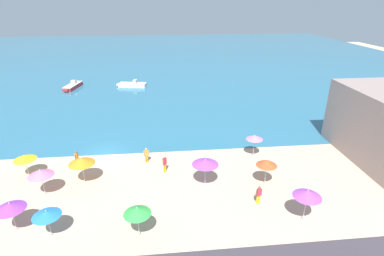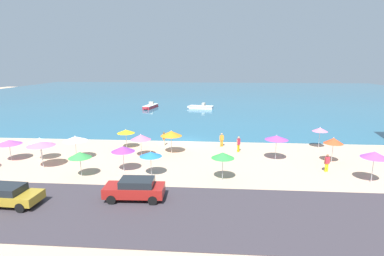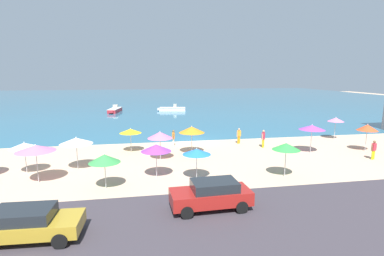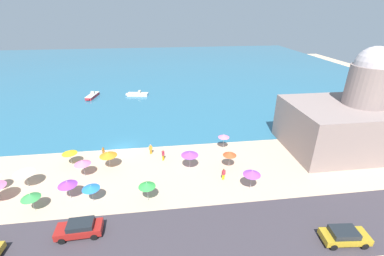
{
  "view_description": "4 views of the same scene",
  "coord_description": "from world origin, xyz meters",
  "px_view_note": "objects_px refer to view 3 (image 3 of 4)",
  "views": [
    {
      "loc": [
        6.26,
        -28.52,
        15.19
      ],
      "look_at": [
        9.47,
        2.89,
        1.41
      ],
      "focal_mm": 28.0,
      "sensor_mm": 36.0,
      "label": 1
    },
    {
      "loc": [
        3.49,
        -35.54,
        9.52
      ],
      "look_at": [
        0.76,
        0.93,
        1.5
      ],
      "focal_mm": 28.0,
      "sensor_mm": 36.0,
      "label": 2
    },
    {
      "loc": [
        -5.55,
        -30.58,
        7.02
      ],
      "look_at": [
        -0.37,
        -1.54,
        1.69
      ],
      "focal_mm": 28.0,
      "sensor_mm": 36.0,
      "label": 3
    },
    {
      "loc": [
        6.22,
        -35.27,
        19.64
      ],
      "look_at": [
        11.19,
        2.98,
        1.5
      ],
      "focal_mm": 24.0,
      "sensor_mm": 36.0,
      "label": 4
    }
  ],
  "objects_px": {
    "bather_2": "(173,137)",
    "skiff_offshore": "(115,110)",
    "beach_umbrella_6": "(286,146)",
    "beach_umbrella_1": "(197,152)",
    "beach_umbrella_7": "(312,127)",
    "bather_3": "(239,135)",
    "beach_umbrella_4": "(192,130)",
    "beach_umbrella_14": "(104,159)",
    "beach_umbrella_2": "(367,128)",
    "parked_car_1": "(28,223)",
    "beach_umbrella_0": "(156,148)",
    "beach_umbrella_3": "(24,146)",
    "bather_1": "(374,149)",
    "beach_umbrella_5": "(76,141)",
    "beach_umbrella_11": "(130,131)",
    "beach_umbrella_13": "(36,148)",
    "bather_0": "(263,138)",
    "beach_umbrella_12": "(336,120)",
    "skiff_nearshore": "(172,109)",
    "parked_car_0": "(211,194)",
    "beach_umbrella_10": "(160,135)"
  },
  "relations": [
    {
      "from": "bather_2",
      "to": "beach_umbrella_7",
      "type": "bearing_deg",
      "value": -20.74
    },
    {
      "from": "bather_2",
      "to": "bather_3",
      "type": "height_order",
      "value": "bather_2"
    },
    {
      "from": "beach_umbrella_11",
      "to": "bather_0",
      "type": "xyz_separation_m",
      "value": [
        12.55,
        -0.57,
        -0.97
      ]
    },
    {
      "from": "parked_car_1",
      "to": "skiff_offshore",
      "type": "height_order",
      "value": "parked_car_1"
    },
    {
      "from": "beach_umbrella_1",
      "to": "beach_umbrella_5",
      "type": "xyz_separation_m",
      "value": [
        -8.37,
        3.71,
        0.25
      ]
    },
    {
      "from": "beach_umbrella_10",
      "to": "beach_umbrella_6",
      "type": "bearing_deg",
      "value": -34.88
    },
    {
      "from": "beach_umbrella_5",
      "to": "beach_umbrella_12",
      "type": "bearing_deg",
      "value": 13.16
    },
    {
      "from": "beach_umbrella_7",
      "to": "bather_2",
      "type": "distance_m",
      "value": 12.86
    },
    {
      "from": "beach_umbrella_12",
      "to": "beach_umbrella_13",
      "type": "relative_size",
      "value": 0.95
    },
    {
      "from": "parked_car_0",
      "to": "beach_umbrella_4",
      "type": "bearing_deg",
      "value": 85.12
    },
    {
      "from": "beach_umbrella_0",
      "to": "beach_umbrella_6",
      "type": "height_order",
      "value": "beach_umbrella_6"
    },
    {
      "from": "beach_umbrella_6",
      "to": "beach_umbrella_1",
      "type": "bearing_deg",
      "value": 173.69
    },
    {
      "from": "beach_umbrella_5",
      "to": "beach_umbrella_10",
      "type": "height_order",
      "value": "beach_umbrella_5"
    },
    {
      "from": "beach_umbrella_10",
      "to": "beach_umbrella_12",
      "type": "bearing_deg",
      "value": 13.59
    },
    {
      "from": "beach_umbrella_11",
      "to": "beach_umbrella_13",
      "type": "relative_size",
      "value": 0.86
    },
    {
      "from": "bather_0",
      "to": "beach_umbrella_7",
      "type": "bearing_deg",
      "value": -36.15
    },
    {
      "from": "bather_1",
      "to": "beach_umbrella_4",
      "type": "bearing_deg",
      "value": 162.7
    },
    {
      "from": "beach_umbrella_1",
      "to": "bather_1",
      "type": "height_order",
      "value": "beach_umbrella_1"
    },
    {
      "from": "beach_umbrella_5",
      "to": "beach_umbrella_10",
      "type": "bearing_deg",
      "value": 11.84
    },
    {
      "from": "beach_umbrella_4",
      "to": "bather_3",
      "type": "bearing_deg",
      "value": 28.86
    },
    {
      "from": "beach_umbrella_11",
      "to": "beach_umbrella_13",
      "type": "xyz_separation_m",
      "value": [
        -5.83,
        -6.92,
        0.36
      ]
    },
    {
      "from": "beach_umbrella_5",
      "to": "beach_umbrella_14",
      "type": "distance_m",
      "value": 5.07
    },
    {
      "from": "beach_umbrella_0",
      "to": "parked_car_0",
      "type": "xyz_separation_m",
      "value": [
        2.51,
        -5.58,
        -1.21
      ]
    },
    {
      "from": "beach_umbrella_11",
      "to": "bather_3",
      "type": "bearing_deg",
      "value": 7.72
    },
    {
      "from": "beach_umbrella_4",
      "to": "beach_umbrella_14",
      "type": "relative_size",
      "value": 1.12
    },
    {
      "from": "beach_umbrella_5",
      "to": "beach_umbrella_6",
      "type": "xyz_separation_m",
      "value": [
        14.46,
        -4.38,
        0.0
      ]
    },
    {
      "from": "bather_2",
      "to": "beach_umbrella_0",
      "type": "bearing_deg",
      "value": -104.12
    },
    {
      "from": "skiff_nearshore",
      "to": "beach_umbrella_1",
      "type": "bearing_deg",
      "value": -93.94
    },
    {
      "from": "beach_umbrella_2",
      "to": "beach_umbrella_12",
      "type": "distance_m",
      "value": 5.16
    },
    {
      "from": "beach_umbrella_11",
      "to": "bather_1",
      "type": "distance_m",
      "value": 20.84
    },
    {
      "from": "beach_umbrella_5",
      "to": "bather_0",
      "type": "distance_m",
      "value": 16.85
    },
    {
      "from": "beach_umbrella_13",
      "to": "bather_2",
      "type": "height_order",
      "value": "beach_umbrella_13"
    },
    {
      "from": "beach_umbrella_0",
      "to": "beach_umbrella_6",
      "type": "distance_m",
      "value": 8.87
    },
    {
      "from": "beach_umbrella_5",
      "to": "skiff_nearshore",
      "type": "xyz_separation_m",
      "value": [
        10.96,
        34.03,
        -1.73
      ]
    },
    {
      "from": "bather_2",
      "to": "skiff_offshore",
      "type": "xyz_separation_m",
      "value": [
        -7.65,
        28.4,
        -0.48
      ]
    },
    {
      "from": "beach_umbrella_7",
      "to": "beach_umbrella_10",
      "type": "height_order",
      "value": "beach_umbrella_7"
    },
    {
      "from": "beach_umbrella_7",
      "to": "beach_umbrella_3",
      "type": "bearing_deg",
      "value": -175.93
    },
    {
      "from": "beach_umbrella_7",
      "to": "bather_3",
      "type": "height_order",
      "value": "beach_umbrella_7"
    },
    {
      "from": "parked_car_1",
      "to": "beach_umbrella_0",
      "type": "bearing_deg",
      "value": 50.52
    },
    {
      "from": "beach_umbrella_13",
      "to": "parked_car_1",
      "type": "distance_m",
      "value": 7.81
    },
    {
      "from": "beach_umbrella_4",
      "to": "bather_3",
      "type": "distance_m",
      "value": 6.32
    },
    {
      "from": "bather_1",
      "to": "skiff_nearshore",
      "type": "xyz_separation_m",
      "value": [
        -12.78,
        35.72,
        -0.48
      ]
    },
    {
      "from": "beach_umbrella_11",
      "to": "bather_2",
      "type": "xyz_separation_m",
      "value": [
        4.07,
        1.42,
        -1.03
      ]
    },
    {
      "from": "beach_umbrella_14",
      "to": "parked_car_1",
      "type": "bearing_deg",
      "value": -115.09
    },
    {
      "from": "beach_umbrella_0",
      "to": "beach_umbrella_3",
      "type": "height_order",
      "value": "beach_umbrella_0"
    },
    {
      "from": "beach_umbrella_12",
      "to": "beach_umbrella_14",
      "type": "xyz_separation_m",
      "value": [
        -23.11,
        -10.4,
        -0.24
      ]
    },
    {
      "from": "beach_umbrella_4",
      "to": "beach_umbrella_7",
      "type": "relative_size",
      "value": 0.97
    },
    {
      "from": "beach_umbrella_2",
      "to": "parked_car_1",
      "type": "relative_size",
      "value": 0.59
    },
    {
      "from": "skiff_nearshore",
      "to": "beach_umbrella_13",
      "type": "bearing_deg",
      "value": -109.51
    },
    {
      "from": "beach_umbrella_13",
      "to": "bather_3",
      "type": "height_order",
      "value": "beach_umbrella_13"
    }
  ]
}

